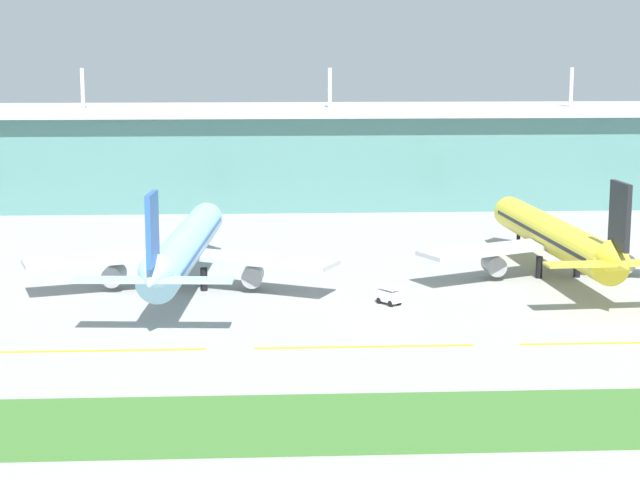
% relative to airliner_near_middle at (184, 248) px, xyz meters
% --- Properties ---
extents(ground_plane, '(600.00, 600.00, 0.00)m').
position_rel_airliner_near_middle_xyz_m(ground_plane, '(27.93, -25.18, -6.45)').
color(ground_plane, '#9E9E99').
extents(terminal_building, '(288.00, 34.00, 32.21)m').
position_rel_airliner_near_middle_xyz_m(terminal_building, '(27.93, 88.83, 5.36)').
color(terminal_building, slate).
rests_on(terminal_building, ground).
extents(airliner_near_middle, '(48.66, 64.46, 18.90)m').
position_rel_airliner_near_middle_xyz_m(airliner_near_middle, '(0.00, 0.00, 0.00)').
color(airliner_near_middle, '#9ED1EA').
rests_on(airliner_near_middle, ground).
extents(airliner_far_middle, '(48.71, 61.87, 18.90)m').
position_rel_airliner_near_middle_xyz_m(airliner_far_middle, '(60.43, 6.13, -0.00)').
color(airliner_far_middle, yellow).
rests_on(airliner_far_middle, ground).
extents(taxiway_stripe_mid_west, '(28.00, 0.70, 0.04)m').
position_rel_airliner_near_middle_xyz_m(taxiway_stripe_mid_west, '(-9.07, -34.74, -6.43)').
color(taxiway_stripe_mid_west, yellow).
rests_on(taxiway_stripe_mid_west, ground).
extents(taxiway_stripe_centre, '(28.00, 0.70, 0.04)m').
position_rel_airliner_near_middle_xyz_m(taxiway_stripe_centre, '(24.93, -34.74, -6.43)').
color(taxiway_stripe_centre, yellow).
rests_on(taxiway_stripe_centre, ground).
extents(taxiway_stripe_mid_east, '(28.00, 0.70, 0.04)m').
position_rel_airliner_near_middle_xyz_m(taxiway_stripe_mid_east, '(58.93, -34.74, -6.43)').
color(taxiway_stripe_mid_east, yellow).
rests_on(taxiway_stripe_mid_east, ground).
extents(grass_verge, '(300.00, 18.00, 0.10)m').
position_rel_airliner_near_middle_xyz_m(grass_verge, '(27.93, -62.40, -6.40)').
color(grass_verge, '#3D702D').
rests_on(grass_verge, ground).
extents(baggage_cart, '(3.58, 3.98, 2.48)m').
position_rel_airliner_near_middle_xyz_m(baggage_cart, '(30.73, -12.25, -5.19)').
color(baggage_cart, silver).
rests_on(baggage_cart, ground).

